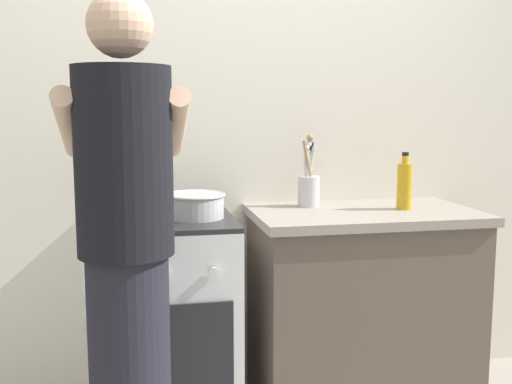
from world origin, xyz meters
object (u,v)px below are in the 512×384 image
pot (126,204)px  person (127,266)px  oil_bottle (404,185)px  utensil_crock (309,184)px  stove_range (163,321)px  mixing_bowl (195,204)px

pot → person: size_ratio=0.16×
oil_bottle → person: size_ratio=0.15×
utensil_crock → person: (-0.82, -0.78, -0.14)m
pot → utensil_crock: bearing=10.9°
stove_range → oil_bottle: oil_bottle is taller
pot → person: (0.01, -0.62, -0.10)m
mixing_bowl → pot: bearing=172.6°
pot → utensil_crock: 0.84m
stove_range → mixing_bowl: 0.53m
mixing_bowl → person: person is taller
pot → utensil_crock: utensil_crock is taller
mixing_bowl → person: (-0.27, -0.58, -0.10)m
stove_range → pot: pot is taller
utensil_crock → person: 1.14m
stove_range → utensil_crock: (0.69, 0.16, 0.55)m
mixing_bowl → oil_bottle: size_ratio=0.99×
pot → stove_range: bearing=-0.2°
pot → utensil_crock: (0.83, 0.16, 0.04)m
oil_bottle → person: bearing=-153.3°
oil_bottle → utensil_crock: bearing=157.7°
mixing_bowl → oil_bottle: oil_bottle is taller
stove_range → person: bearing=-102.3°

